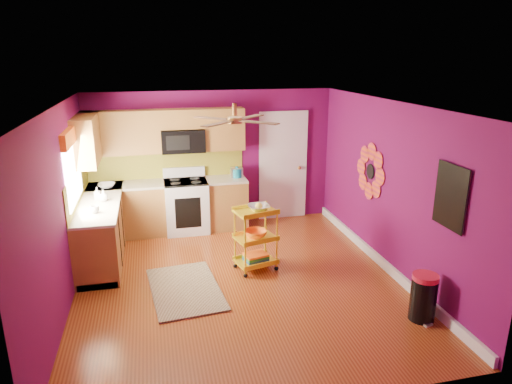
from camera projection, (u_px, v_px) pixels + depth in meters
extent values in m
plane|color=maroon|center=(239.00, 282.00, 6.52)|extent=(5.00, 5.00, 0.00)
cube|color=#620B4B|center=(213.00, 159.00, 8.48)|extent=(4.50, 0.04, 2.50)
cube|color=#620B4B|center=(295.00, 287.00, 3.82)|extent=(4.50, 0.04, 2.50)
cube|color=#620B4B|center=(61.00, 211.00, 5.67)|extent=(0.04, 5.00, 2.50)
cube|color=#620B4B|center=(390.00, 188.00, 6.64)|extent=(0.04, 5.00, 2.50)
cube|color=silver|center=(237.00, 105.00, 5.79)|extent=(4.50, 5.00, 0.04)
cube|color=white|center=(382.00, 262.00, 6.98)|extent=(0.05, 4.90, 0.14)
cube|color=brown|center=(102.00, 230.00, 7.22)|extent=(0.60, 2.30, 0.90)
cube|color=brown|center=(170.00, 208.00, 8.25)|extent=(2.80, 0.60, 0.90)
cube|color=beige|center=(99.00, 202.00, 7.09)|extent=(0.63, 2.30, 0.04)
cube|color=beige|center=(168.00, 183.00, 8.12)|extent=(2.80, 0.63, 0.04)
cube|color=black|center=(105.00, 253.00, 7.34)|extent=(0.54, 2.30, 0.10)
cube|color=black|center=(171.00, 228.00, 8.37)|extent=(2.80, 0.54, 0.10)
cube|color=white|center=(187.00, 207.00, 8.29)|extent=(0.76, 0.66, 0.92)
cube|color=black|center=(185.00, 182.00, 8.15)|extent=(0.76, 0.62, 0.03)
cube|color=white|center=(184.00, 172.00, 8.38)|extent=(0.76, 0.06, 0.18)
cube|color=black|center=(188.00, 213.00, 7.99)|extent=(0.45, 0.02, 0.55)
cube|color=brown|center=(121.00, 133.00, 7.82)|extent=(1.32, 0.33, 0.75)
cube|color=brown|center=(224.00, 129.00, 8.20)|extent=(0.72, 0.33, 0.75)
cube|color=brown|center=(182.00, 119.00, 7.98)|extent=(0.76, 0.33, 0.34)
cube|color=brown|center=(88.00, 139.00, 7.26)|extent=(0.33, 1.30, 0.75)
cube|color=black|center=(183.00, 141.00, 8.06)|extent=(0.76, 0.38, 0.40)
cube|color=olive|center=(167.00, 164.00, 8.31)|extent=(2.80, 0.01, 0.51)
cube|color=olive|center=(77.00, 186.00, 6.94)|extent=(0.01, 2.30, 0.51)
cube|color=white|center=(72.00, 168.00, 6.56)|extent=(0.03, 1.20, 1.00)
cube|color=orange|center=(71.00, 135.00, 6.43)|extent=(0.08, 1.35, 0.22)
cube|color=white|center=(283.00, 167.00, 8.82)|extent=(0.85, 0.04, 2.05)
cube|color=white|center=(283.00, 167.00, 8.80)|extent=(0.95, 0.02, 2.15)
sphere|color=#BF8C3F|center=(299.00, 168.00, 8.84)|extent=(0.07, 0.07, 0.07)
cylinder|color=black|center=(370.00, 171.00, 7.17)|extent=(0.01, 0.24, 0.24)
cube|color=teal|center=(451.00, 197.00, 5.25)|extent=(0.03, 0.52, 0.72)
cube|color=black|center=(450.00, 197.00, 5.24)|extent=(0.01, 0.56, 0.76)
cylinder|color=#BF8C3F|center=(235.00, 110.00, 6.00)|extent=(0.06, 0.06, 0.16)
cylinder|color=#BF8C3F|center=(235.00, 120.00, 6.04)|extent=(0.20, 0.20, 0.08)
cube|color=#4C2D19|center=(250.00, 117.00, 6.35)|extent=(0.47, 0.47, 0.01)
cube|color=#4C2D19|center=(212.00, 118.00, 6.23)|extent=(0.47, 0.47, 0.01)
cube|color=#4C2D19|center=(218.00, 124.00, 5.73)|extent=(0.47, 0.47, 0.01)
cube|color=#4C2D19|center=(259.00, 122.00, 5.85)|extent=(0.47, 0.47, 0.01)
cube|color=#322010|center=(185.00, 289.00, 6.30)|extent=(1.05, 1.56, 0.02)
cylinder|color=yellow|center=(245.00, 246.00, 6.50)|extent=(0.03, 0.03, 0.90)
cylinder|color=yellow|center=(277.00, 240.00, 6.72)|extent=(0.03, 0.03, 0.90)
cylinder|color=yellow|center=(235.00, 238.00, 6.81)|extent=(0.03, 0.03, 0.90)
cylinder|color=yellow|center=(265.00, 232.00, 7.03)|extent=(0.03, 0.03, 0.90)
sphere|color=black|center=(245.00, 276.00, 6.63)|extent=(0.06, 0.06, 0.06)
sphere|color=black|center=(276.00, 268.00, 6.86)|extent=(0.06, 0.06, 0.06)
sphere|color=black|center=(235.00, 266.00, 6.94)|extent=(0.06, 0.06, 0.06)
sphere|color=black|center=(265.00, 259.00, 7.16)|extent=(0.06, 0.06, 0.06)
cube|color=yellow|center=(256.00, 212.00, 6.64)|extent=(0.67, 0.55, 0.03)
cube|color=yellow|center=(256.00, 238.00, 6.76)|extent=(0.67, 0.55, 0.03)
cube|color=yellow|center=(256.00, 261.00, 6.87)|extent=(0.67, 0.55, 0.03)
imported|color=beige|center=(259.00, 208.00, 6.65)|extent=(0.39, 0.39, 0.08)
sphere|color=yellow|center=(259.00, 206.00, 6.64)|extent=(0.11, 0.11, 0.11)
imported|color=orange|center=(256.00, 234.00, 6.74)|extent=(0.40, 0.40, 0.10)
cube|color=navy|center=(256.00, 259.00, 6.86)|extent=(0.39, 0.33, 0.04)
cube|color=#267233|center=(256.00, 257.00, 6.85)|extent=(0.39, 0.33, 0.04)
cube|color=orange|center=(256.00, 255.00, 6.84)|extent=(0.39, 0.33, 0.03)
cylinder|color=black|center=(423.00, 299.00, 5.53)|extent=(0.38, 0.38, 0.54)
cylinder|color=red|center=(426.00, 277.00, 5.44)|extent=(0.31, 0.31, 0.06)
cube|color=beige|center=(428.00, 325.00, 5.46)|extent=(0.12, 0.08, 0.03)
cylinder|color=teal|center=(237.00, 173.00, 8.38)|extent=(0.18, 0.18, 0.16)
sphere|color=teal|center=(237.00, 168.00, 8.35)|extent=(0.06, 0.06, 0.06)
cube|color=beige|center=(237.00, 172.00, 8.41)|extent=(0.22, 0.15, 0.18)
imported|color=#EA3F72|center=(97.00, 194.00, 7.08)|extent=(0.09, 0.09, 0.20)
imported|color=white|center=(104.00, 196.00, 7.03)|extent=(0.14, 0.14, 0.18)
imported|color=white|center=(107.00, 185.00, 7.76)|extent=(0.29, 0.29, 0.07)
imported|color=white|center=(95.00, 209.00, 6.51)|extent=(0.13, 0.13, 0.10)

